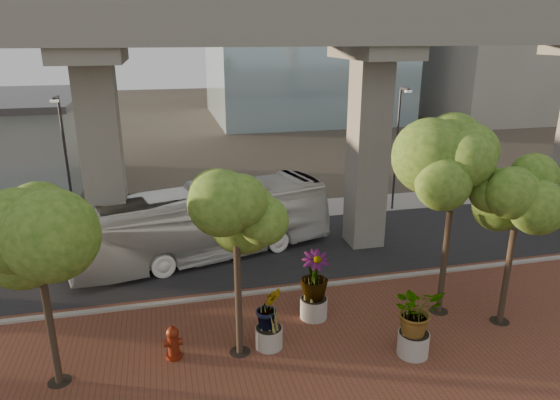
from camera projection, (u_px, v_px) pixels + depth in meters
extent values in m
plane|color=#3C342B|center=(253.00, 272.00, 22.12)|extent=(160.00, 160.00, 0.00)
cube|color=brown|center=(302.00, 391.00, 14.73)|extent=(70.00, 13.00, 0.06)
cube|color=black|center=(246.00, 254.00, 23.96)|extent=(90.00, 8.00, 0.04)
cube|color=gray|center=(262.00, 292.00, 20.25)|extent=(70.00, 0.25, 0.16)
cube|color=gray|center=(230.00, 215.00, 29.04)|extent=(90.00, 3.00, 0.06)
cube|color=gray|center=(247.00, 22.00, 19.16)|extent=(72.00, 2.40, 1.80)
cube|color=gray|center=(235.00, 23.00, 22.12)|extent=(72.00, 2.40, 1.80)
cube|color=#A7A196|center=(508.00, 17.00, 59.86)|extent=(18.00, 16.00, 24.00)
imported|color=white|center=(204.00, 223.00, 23.22)|extent=(12.58, 5.93, 3.42)
cylinder|color=#661B0B|center=(174.00, 356.00, 16.22)|extent=(0.53, 0.53, 0.12)
cylinder|color=#661B0B|center=(173.00, 344.00, 16.08)|extent=(0.35, 0.35, 0.85)
sphere|color=#661B0B|center=(173.00, 333.00, 15.95)|extent=(0.41, 0.41, 0.41)
cylinder|color=#661B0B|center=(172.00, 328.00, 15.88)|extent=(0.12, 0.12, 0.15)
cylinder|color=#661B0B|center=(173.00, 342.00, 16.06)|extent=(0.59, 0.24, 0.24)
cylinder|color=#A09A90|center=(413.00, 343.00, 16.28)|extent=(1.02, 1.02, 0.79)
imported|color=#325917|center=(416.00, 310.00, 15.88)|extent=(2.27, 2.27, 1.70)
cylinder|color=#A9A198|center=(314.00, 308.00, 18.42)|extent=(1.00, 1.00, 0.78)
imported|color=#325917|center=(314.00, 276.00, 18.00)|extent=(2.46, 2.46, 1.84)
cylinder|color=gray|center=(269.00, 337.00, 16.69)|extent=(0.92, 0.92, 0.71)
imported|color=#325917|center=(269.00, 308.00, 16.33)|extent=(2.04, 2.04, 1.53)
cylinder|color=#403024|center=(51.00, 328.00, 14.51)|extent=(0.22, 0.22, 3.72)
cylinder|color=black|center=(60.00, 381.00, 15.10)|extent=(0.70, 0.70, 0.01)
cylinder|color=#403024|center=(238.00, 300.00, 15.89)|extent=(0.22, 0.22, 3.90)
cylinder|color=black|center=(240.00, 352.00, 16.50)|extent=(0.70, 0.70, 0.01)
cylinder|color=#403024|center=(444.00, 263.00, 18.30)|extent=(0.22, 0.22, 4.02)
cylinder|color=black|center=(439.00, 311.00, 18.93)|extent=(0.70, 0.70, 0.01)
cylinder|color=#403024|center=(507.00, 277.00, 17.69)|extent=(0.22, 0.22, 3.62)
cylinder|color=black|center=(499.00, 321.00, 18.26)|extent=(0.70, 0.70, 0.01)
cylinder|color=#29292E|center=(68.00, 172.00, 24.29)|extent=(0.13, 0.13, 7.25)
cube|color=#29292E|center=(56.00, 98.00, 22.72)|extent=(0.14, 0.91, 0.14)
cube|color=silver|center=(54.00, 101.00, 22.33)|extent=(0.36, 0.18, 0.11)
cylinder|color=#313237|center=(396.00, 151.00, 28.95)|extent=(0.13, 0.13, 7.15)
cube|color=#313237|center=(405.00, 89.00, 27.40)|extent=(0.13, 0.89, 0.13)
cube|color=silver|center=(408.00, 91.00, 27.02)|extent=(0.36, 0.18, 0.11)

